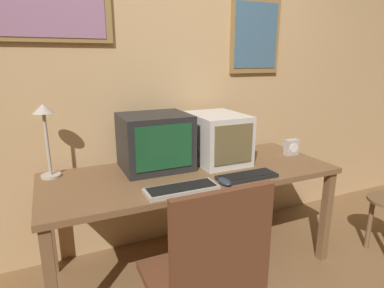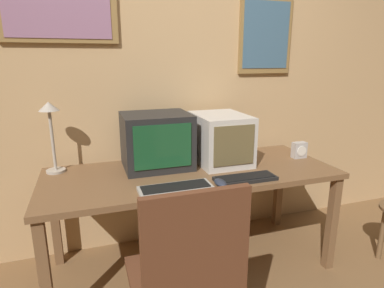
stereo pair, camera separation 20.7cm
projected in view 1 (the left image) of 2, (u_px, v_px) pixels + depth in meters
wall_back at (166, 76)px, 2.38m from camera, size 8.00×0.08×2.60m
desk at (192, 180)px, 2.14m from camera, size 1.90×0.75×0.71m
monitor_left at (155, 141)px, 2.14m from camera, size 0.45×0.39×0.37m
monitor_right at (217, 138)px, 2.28m from camera, size 0.34×0.45×0.34m
keyboard_main at (182, 189)px, 1.79m from camera, size 0.42×0.15×0.03m
keyboard_side at (247, 176)px, 1.99m from camera, size 0.38×0.14×0.03m
mouse_near_keyboard at (224, 182)px, 1.89m from camera, size 0.06×0.12×0.03m
desk_clock at (291, 147)px, 2.47m from camera, size 0.10×0.06×0.12m
desk_lamp at (45, 126)px, 1.93m from camera, size 0.13×0.13×0.46m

